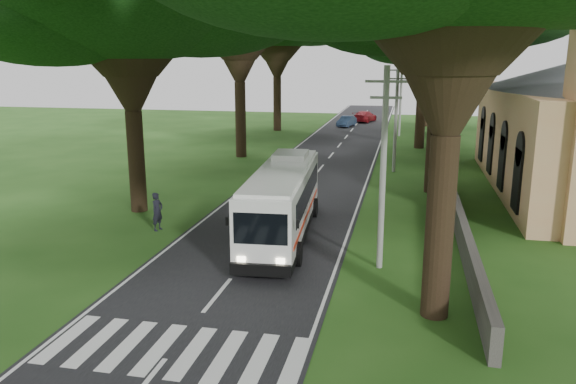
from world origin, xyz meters
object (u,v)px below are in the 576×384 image
(pole_mid, at_px, (396,115))
(coach_bus, at_px, (283,200))
(distant_car_c, at_px, (365,116))
(pole_far, at_px, (401,97))
(pedestrian, at_px, (157,212))
(distant_car_b, at_px, (347,121))
(pole_near, at_px, (383,166))

(pole_mid, xyz_separation_m, coach_bus, (-4.70, -16.86, -2.40))
(pole_mid, relative_size, distant_car_c, 1.61)
(pole_far, distance_m, pedestrian, 38.89)
(distant_car_c, xyz_separation_m, pedestrian, (-6.21, -50.00, 0.20))
(pedestrian, bearing_deg, distant_car_b, 8.79)
(coach_bus, height_order, pedestrian, coach_bus)
(distant_car_c, bearing_deg, pole_near, 109.46)
(pole_near, bearing_deg, pole_mid, 90.00)
(distant_car_c, relative_size, pedestrian, 2.62)
(pole_near, relative_size, pole_mid, 1.00)
(distant_car_c, height_order, pedestrian, pedestrian)
(pole_mid, relative_size, distant_car_b, 2.07)
(pole_near, distance_m, distant_car_b, 47.80)
(pole_near, relative_size, coach_bus, 0.70)
(coach_bus, relative_size, pedestrian, 6.00)
(pole_near, bearing_deg, pedestrian, 165.53)
(pole_near, distance_m, distant_car_c, 53.14)
(pole_far, bearing_deg, pole_near, -90.00)
(pole_far, xyz_separation_m, distant_car_c, (-4.70, 12.82, -3.43))
(pole_mid, height_order, distant_car_b, pole_mid)
(coach_bus, height_order, distant_car_b, coach_bus)
(pedestrian, bearing_deg, distant_car_c, 7.41)
(coach_bus, distance_m, pedestrian, 6.27)
(coach_bus, height_order, distant_car_c, coach_bus)
(pole_far, bearing_deg, coach_bus, -97.27)
(pole_mid, bearing_deg, coach_bus, -105.59)
(pole_far, xyz_separation_m, pedestrian, (-10.91, -37.18, -3.23))
(coach_bus, bearing_deg, pedestrian, 178.83)
(pole_mid, relative_size, pole_far, 1.00)
(pole_mid, distance_m, distant_car_b, 28.20)
(pole_far, distance_m, distant_car_b, 10.32)
(pole_far, relative_size, distant_car_c, 1.61)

